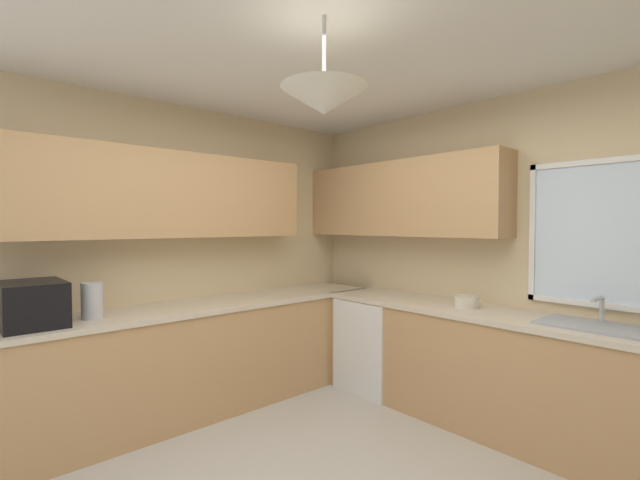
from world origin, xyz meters
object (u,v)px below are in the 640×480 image
at_px(kettle, 92,301).
at_px(bowl, 466,302).
at_px(microwave, 32,304).
at_px(dishwasher, 378,343).
at_px(sink_assembly, 594,325).

height_order(kettle, bowl, kettle).
bearing_deg(microwave, kettle, 86.75).
height_order(dishwasher, bowl, bowl).
relative_size(microwave, sink_assembly, 0.76).
bearing_deg(kettle, dishwasher, 74.54).
xyz_separation_m(kettle, bowl, (1.54, 2.34, -0.08)).
bearing_deg(microwave, bowl, 59.98).
distance_m(sink_assembly, bowl, 0.90).
relative_size(microwave, kettle, 1.88).
xyz_separation_m(dishwasher, microwave, (-0.66, -2.67, 0.62)).
height_order(sink_assembly, bowl, sink_assembly).
bearing_deg(sink_assembly, kettle, -136.02).
xyz_separation_m(dishwasher, bowl, (0.90, 0.03, 0.52)).
xyz_separation_m(dishwasher, kettle, (-0.64, -2.31, 0.60)).
relative_size(kettle, bowl, 1.29).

